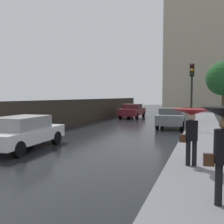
{
  "coord_description": "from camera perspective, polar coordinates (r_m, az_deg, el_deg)",
  "views": [
    {
      "loc": [
        5.06,
        -4.08,
        2.24
      ],
      "look_at": [
        0.81,
        7.51,
        1.45
      ],
      "focal_mm": 40.25,
      "sensor_mm": 36.0,
      "label": 1
    }
  ],
  "objects": [
    {
      "name": "pedestrian_with_umbrella_near",
      "position": [
        7.86,
        17.67,
        -1.76
      ],
      "size": [
        1.12,
        1.12,
        1.72
      ],
      "rotation": [
        0.0,
        0.0,
        3.24
      ],
      "color": "black",
      "rests_on": "sidewalk_strip"
    },
    {
      "name": "car_grey_far_ahead",
      "position": [
        18.59,
        13.25,
        -1.08
      ],
      "size": [
        1.98,
        4.44,
        1.38
      ],
      "rotation": [
        0.0,
        0.0,
        0.05
      ],
      "color": "slate",
      "rests_on": "ground"
    },
    {
      "name": "traffic_light",
      "position": [
        15.98,
        17.66,
        6.03
      ],
      "size": [
        0.26,
        0.39,
        4.03
      ],
      "color": "black",
      "rests_on": "sidewalk_strip"
    },
    {
      "name": "street_tree_near",
      "position": [
        23.32,
        24.08,
        7.01
      ],
      "size": [
        2.97,
        2.97,
        5.24
      ],
      "color": "#4C3823",
      "rests_on": "ground"
    },
    {
      "name": "car_white_near_kerb",
      "position": [
        11.29,
        -19.5,
        -4.28
      ],
      "size": [
        1.91,
        4.09,
        1.39
      ],
      "rotation": [
        0.0,
        0.0,
        3.18
      ],
      "color": "silver",
      "rests_on": "ground"
    },
    {
      "name": "distant_tower",
      "position": [
        56.78,
        20.42,
        17.72
      ],
      "size": [
        16.11,
        9.36,
        35.97
      ],
      "color": "#B2A88E",
      "rests_on": "ground"
    },
    {
      "name": "car_maroon_mid_road",
      "position": [
        26.04,
        4.65,
        0.33
      ],
      "size": [
        1.94,
        4.57,
        1.42
      ],
      "rotation": [
        0.0,
        0.0,
        3.15
      ],
      "color": "maroon",
      "rests_on": "ground"
    }
  ]
}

